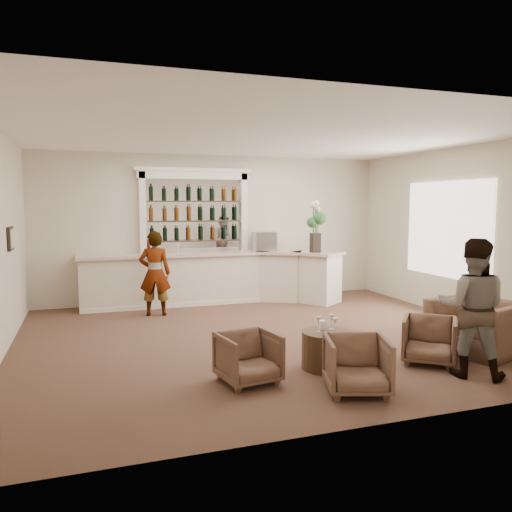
{
  "coord_description": "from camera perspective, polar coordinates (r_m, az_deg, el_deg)",
  "views": [
    {
      "loc": [
        -2.8,
        -7.65,
        2.21
      ],
      "look_at": [
        0.1,
        0.9,
        1.26
      ],
      "focal_mm": 35.0,
      "sensor_mm": 36.0,
      "label": 1
    }
  ],
  "objects": [
    {
      "name": "espresso_machine",
      "position": [
        11.39,
        0.92,
        1.7
      ],
      "size": [
        0.51,
        0.43,
        0.43
      ],
      "primitive_type": "cube",
      "rotation": [
        0.0,
        0.0,
        -0.05
      ],
      "color": "#B9B9BE",
      "rests_on": "bar_counter"
    },
    {
      "name": "wine_glass_tbl_a",
      "position": [
        6.78,
        7.15,
        -7.73
      ],
      "size": [
        0.07,
        0.07,
        0.21
      ],
      "primitive_type": null,
      "color": "white",
      "rests_on": "cocktail_table"
    },
    {
      "name": "back_bar_alcove",
      "position": [
        11.29,
        -7.01,
        5.06
      ],
      "size": [
        2.64,
        0.25,
        3.0
      ],
      "color": "white",
      "rests_on": "ground"
    },
    {
      "name": "bar_counter",
      "position": [
        11.08,
        -4.78,
        -2.5
      ],
      "size": [
        5.72,
        1.8,
        1.14
      ],
      "color": "#EFE4CF",
      "rests_on": "ground"
    },
    {
      "name": "armchair_left",
      "position": [
        6.28,
        -0.89,
        -11.54
      ],
      "size": [
        0.78,
        0.8,
        0.63
      ],
      "primitive_type": "imported",
      "rotation": [
        0.0,
        0.0,
        0.17
      ],
      "color": "brown",
      "rests_on": "ground"
    },
    {
      "name": "wine_glass_tbl_b",
      "position": [
        6.92,
        8.62,
        -7.47
      ],
      "size": [
        0.07,
        0.07,
        0.21
      ],
      "primitive_type": null,
      "color": "white",
      "rests_on": "cocktail_table"
    },
    {
      "name": "flower_vase",
      "position": [
        11.05,
        6.81,
        3.71
      ],
      "size": [
        0.3,
        0.3,
        1.13
      ],
      "color": "black",
      "rests_on": "bar_counter"
    },
    {
      "name": "sommelier",
      "position": [
        10.03,
        -11.48,
        -1.95
      ],
      "size": [
        0.68,
        0.52,
        1.68
      ],
      "primitive_type": "imported",
      "rotation": [
        0.0,
        0.0,
        2.94
      ],
      "color": "gray",
      "rests_on": "ground"
    },
    {
      "name": "guest",
      "position": [
        6.95,
        23.45,
        -5.45
      ],
      "size": [
        1.09,
        1.07,
        1.78
      ],
      "primitive_type": "imported",
      "rotation": [
        0.0,
        0.0,
        2.43
      ],
      "color": "gray",
      "rests_on": "ground"
    },
    {
      "name": "armchair_far",
      "position": [
        8.21,
        23.92,
        -7.34
      ],
      "size": [
        1.37,
        1.47,
        0.77
      ],
      "primitive_type": "imported",
      "rotation": [
        0.0,
        0.0,
        -1.24
      ],
      "color": "brown",
      "rests_on": "ground"
    },
    {
      "name": "armchair_center",
      "position": [
        6.08,
        11.47,
        -12.1
      ],
      "size": [
        0.9,
        0.91,
        0.66
      ],
      "primitive_type": "imported",
      "rotation": [
        0.0,
        0.0,
        -0.31
      ],
      "color": "brown",
      "rests_on": "ground"
    },
    {
      "name": "ground",
      "position": [
        8.44,
        1.34,
        -9.18
      ],
      "size": [
        8.0,
        8.0,
        0.0
      ],
      "primitive_type": "plane",
      "color": "brown",
      "rests_on": "ground"
    },
    {
      "name": "wine_glass_tbl_c",
      "position": [
        6.71,
        8.99,
        -7.9
      ],
      "size": [
        0.07,
        0.07,
        0.21
      ],
      "primitive_type": null,
      "color": "white",
      "rests_on": "cocktail_table"
    },
    {
      "name": "napkin_holder",
      "position": [
        6.93,
        7.5,
        -7.82
      ],
      "size": [
        0.08,
        0.08,
        0.12
      ],
      "primitive_type": "cube",
      "color": "white",
      "rests_on": "cocktail_table"
    },
    {
      "name": "room_shell",
      "position": [
        8.87,
        0.78,
        6.84
      ],
      "size": [
        8.04,
        7.02,
        3.32
      ],
      "color": "beige",
      "rests_on": "ground"
    },
    {
      "name": "armchair_right",
      "position": [
        7.42,
        19.18,
        -9.06
      ],
      "size": [
        0.99,
        0.99,
        0.65
      ],
      "primitive_type": "imported",
      "rotation": [
        0.0,
        0.0,
        -0.7
      ],
      "color": "brown",
      "rests_on": "ground"
    },
    {
      "name": "wine_glass_bar_left",
      "position": [
        10.81,
        -8.88,
        0.81
      ],
      "size": [
        0.07,
        0.07,
        0.21
      ],
      "primitive_type": null,
      "color": "white",
      "rests_on": "bar_counter"
    },
    {
      "name": "cocktail_table",
      "position": [
        6.9,
        8.14,
        -10.56
      ],
      "size": [
        0.69,
        0.69,
        0.5
      ],
      "primitive_type": "cylinder",
      "color": "#43311D",
      "rests_on": "ground"
    },
    {
      "name": "wine_glass_bar_right",
      "position": [
        11.3,
        -0.21,
        1.11
      ],
      "size": [
        0.07,
        0.07,
        0.21
      ],
      "primitive_type": null,
      "color": "white",
      "rests_on": "bar_counter"
    }
  ]
}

